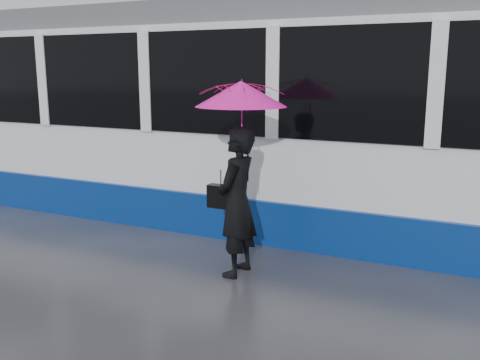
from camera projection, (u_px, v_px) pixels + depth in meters
The scene contains 6 objects.
ground at pixel (286, 288), 5.92m from camera, with size 90.00×90.00×0.00m, color #29292E.
rails at pixel (345, 228), 8.12m from camera, with size 34.00×1.51×0.02m.
tram at pixel (216, 116), 8.73m from camera, with size 26.00×2.56×3.35m.
woman at pixel (237, 202), 6.17m from camera, with size 0.64×0.42×1.75m, color black.
umbrella at pixel (241, 112), 5.94m from camera, with size 1.03×1.03×1.18m.
handbag at pixel (221, 196), 6.27m from camera, with size 0.31×0.14×0.45m.
Camera 1 is at (1.95, -5.22, 2.38)m, focal length 40.00 mm.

